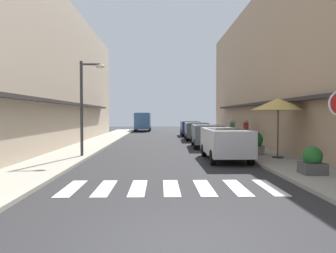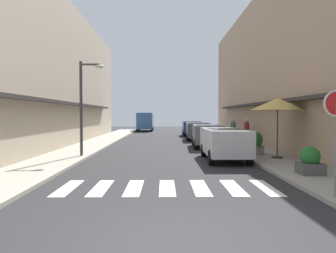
{
  "view_description": "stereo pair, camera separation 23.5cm",
  "coord_description": "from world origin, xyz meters",
  "px_view_note": "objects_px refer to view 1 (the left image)",
  "views": [
    {
      "loc": [
        -0.32,
        -5.28,
        2.1
      ],
      "look_at": [
        0.14,
        13.86,
        1.44
      ],
      "focal_mm": 35.91,
      "sensor_mm": 36.0,
      "label": 1
    },
    {
      "loc": [
        -0.09,
        -5.28,
        2.1
      ],
      "look_at": [
        0.14,
        13.86,
        1.44
      ],
      "focal_mm": 35.91,
      "sensor_mm": 36.0,
      "label": 2
    }
  ],
  "objects_px": {
    "pedestrian_walking_near": "(246,131)",
    "pedestrian_walking_far": "(232,131)",
    "planter_midblock": "(254,143)",
    "delivery_van": "(143,120)",
    "parked_car_distant": "(190,127)",
    "cafe_umbrella": "(278,104)",
    "parked_car_near": "(225,140)",
    "parked_car_mid": "(207,133)",
    "street_lamp": "(86,97)",
    "planter_corner": "(313,161)",
    "parked_car_far": "(196,129)"
  },
  "relations": [
    {
      "from": "delivery_van",
      "to": "street_lamp",
      "type": "height_order",
      "value": "street_lamp"
    },
    {
      "from": "parked_car_near",
      "to": "planter_midblock",
      "type": "bearing_deg",
      "value": 40.19
    },
    {
      "from": "parked_car_near",
      "to": "pedestrian_walking_far",
      "type": "bearing_deg",
      "value": 75.51
    },
    {
      "from": "parked_car_near",
      "to": "parked_car_far",
      "type": "bearing_deg",
      "value": 90.0
    },
    {
      "from": "street_lamp",
      "to": "pedestrian_walking_near",
      "type": "xyz_separation_m",
      "value": [
        9.32,
        5.89,
        -1.95
      ]
    },
    {
      "from": "parked_car_near",
      "to": "parked_car_far",
      "type": "height_order",
      "value": "same"
    },
    {
      "from": "pedestrian_walking_near",
      "to": "parked_car_far",
      "type": "bearing_deg",
      "value": -9.59
    },
    {
      "from": "parked_car_distant",
      "to": "pedestrian_walking_far",
      "type": "height_order",
      "value": "pedestrian_walking_far"
    },
    {
      "from": "parked_car_distant",
      "to": "pedestrian_walking_near",
      "type": "relative_size",
      "value": 2.4
    },
    {
      "from": "street_lamp",
      "to": "planter_midblock",
      "type": "distance_m",
      "value": 8.68
    },
    {
      "from": "parked_car_mid",
      "to": "planter_corner",
      "type": "height_order",
      "value": "parked_car_mid"
    },
    {
      "from": "parked_car_near",
      "to": "parked_car_mid",
      "type": "xyz_separation_m",
      "value": [
        0.0,
        6.18,
        -0.0
      ]
    },
    {
      "from": "parked_car_distant",
      "to": "street_lamp",
      "type": "xyz_separation_m",
      "value": [
        -6.59,
        -17.15,
        2.05
      ]
    },
    {
      "from": "planter_corner",
      "to": "pedestrian_walking_near",
      "type": "xyz_separation_m",
      "value": [
        0.63,
        11.17,
        0.47
      ]
    },
    {
      "from": "parked_car_far",
      "to": "pedestrian_walking_near",
      "type": "distance_m",
      "value": 6.26
    },
    {
      "from": "parked_car_mid",
      "to": "planter_midblock",
      "type": "distance_m",
      "value": 5.02
    },
    {
      "from": "cafe_umbrella",
      "to": "delivery_van",
      "type": "bearing_deg",
      "value": 105.07
    },
    {
      "from": "parked_car_mid",
      "to": "cafe_umbrella",
      "type": "distance_m",
      "value": 6.87
    },
    {
      "from": "cafe_umbrella",
      "to": "planter_midblock",
      "type": "distance_m",
      "value": 2.51
    },
    {
      "from": "parked_car_far",
      "to": "pedestrian_walking_far",
      "type": "height_order",
      "value": "pedestrian_walking_far"
    },
    {
      "from": "pedestrian_walking_near",
      "to": "pedestrian_walking_far",
      "type": "bearing_deg",
      "value": 13.36
    },
    {
      "from": "planter_corner",
      "to": "pedestrian_walking_near",
      "type": "bearing_deg",
      "value": 86.77
    },
    {
      "from": "planter_corner",
      "to": "planter_midblock",
      "type": "distance_m",
      "value": 5.78
    },
    {
      "from": "parked_car_far",
      "to": "street_lamp",
      "type": "bearing_deg",
      "value": -119.78
    },
    {
      "from": "planter_midblock",
      "to": "delivery_van",
      "type": "bearing_deg",
      "value": 104.56
    },
    {
      "from": "parked_car_far",
      "to": "pedestrian_walking_near",
      "type": "relative_size",
      "value": 2.52
    },
    {
      "from": "parked_car_mid",
      "to": "pedestrian_walking_far",
      "type": "bearing_deg",
      "value": 35.32
    },
    {
      "from": "delivery_van",
      "to": "cafe_umbrella",
      "type": "xyz_separation_m",
      "value": [
        7.65,
        -28.42,
        1.18
      ]
    },
    {
      "from": "planter_corner",
      "to": "pedestrian_walking_far",
      "type": "xyz_separation_m",
      "value": [
        -0.14,
        11.84,
        0.48
      ]
    },
    {
      "from": "parked_car_near",
      "to": "parked_car_mid",
      "type": "relative_size",
      "value": 1.05
    },
    {
      "from": "delivery_van",
      "to": "pedestrian_walking_far",
      "type": "distance_m",
      "value": 22.03
    },
    {
      "from": "delivery_van",
      "to": "pedestrian_walking_far",
      "type": "height_order",
      "value": "delivery_van"
    },
    {
      "from": "parked_car_far",
      "to": "planter_corner",
      "type": "relative_size",
      "value": 4.61
    },
    {
      "from": "parked_car_near",
      "to": "pedestrian_walking_far",
      "type": "distance_m",
      "value": 7.82
    },
    {
      "from": "planter_corner",
      "to": "pedestrian_walking_far",
      "type": "bearing_deg",
      "value": 90.69
    },
    {
      "from": "parked_car_near",
      "to": "pedestrian_walking_near",
      "type": "relative_size",
      "value": 2.56
    },
    {
      "from": "parked_car_far",
      "to": "planter_corner",
      "type": "distance_m",
      "value": 16.94
    },
    {
      "from": "street_lamp",
      "to": "planter_corner",
      "type": "distance_m",
      "value": 10.46
    },
    {
      "from": "pedestrian_walking_near",
      "to": "pedestrian_walking_far",
      "type": "height_order",
      "value": "pedestrian_walking_far"
    },
    {
      "from": "parked_car_near",
      "to": "delivery_van",
      "type": "xyz_separation_m",
      "value": [
        -5.22,
        28.4,
        0.48
      ]
    },
    {
      "from": "planter_corner",
      "to": "pedestrian_walking_far",
      "type": "relative_size",
      "value": 0.55
    },
    {
      "from": "parked_car_near",
      "to": "parked_car_mid",
      "type": "distance_m",
      "value": 6.18
    },
    {
      "from": "parked_car_mid",
      "to": "pedestrian_walking_far",
      "type": "height_order",
      "value": "pedestrian_walking_far"
    },
    {
      "from": "parked_car_distant",
      "to": "planter_midblock",
      "type": "distance_m",
      "value": 16.76
    },
    {
      "from": "pedestrian_walking_far",
      "to": "parked_car_far",
      "type": "bearing_deg",
      "value": -62.51
    },
    {
      "from": "parked_car_far",
      "to": "cafe_umbrella",
      "type": "relative_size",
      "value": 1.56
    },
    {
      "from": "cafe_umbrella",
      "to": "pedestrian_walking_near",
      "type": "xyz_separation_m",
      "value": [
        0.3,
        6.92,
        -1.57
      ]
    },
    {
      "from": "planter_corner",
      "to": "pedestrian_walking_near",
      "type": "distance_m",
      "value": 11.2
    },
    {
      "from": "cafe_umbrella",
      "to": "planter_midblock",
      "type": "height_order",
      "value": "cafe_umbrella"
    },
    {
      "from": "parked_car_near",
      "to": "parked_car_mid",
      "type": "bearing_deg",
      "value": 90.0
    }
  ]
}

